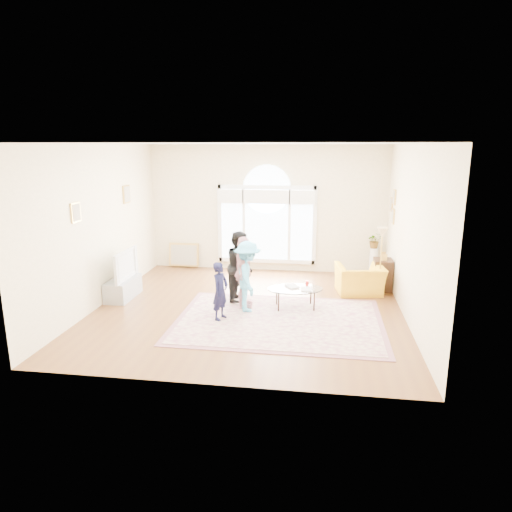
# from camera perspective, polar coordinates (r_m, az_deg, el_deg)

# --- Properties ---
(ground) EXTENTS (6.00, 6.00, 0.00)m
(ground) POSITION_cam_1_polar(r_m,az_deg,el_deg) (9.14, -0.97, -6.62)
(ground) COLOR brown
(ground) RESTS_ON ground
(room_shell) EXTENTS (6.00, 6.00, 6.00)m
(room_shell) POSITION_cam_1_polar(r_m,az_deg,el_deg) (11.49, 1.30, 5.65)
(room_shell) COLOR #F6E6BC
(room_shell) RESTS_ON ground
(area_rug) EXTENTS (3.60, 2.60, 0.02)m
(area_rug) POSITION_cam_1_polar(r_m,az_deg,el_deg) (8.54, 2.88, -8.07)
(area_rug) COLOR beige
(area_rug) RESTS_ON ground
(rug_border) EXTENTS (3.80, 2.80, 0.01)m
(rug_border) POSITION_cam_1_polar(r_m,az_deg,el_deg) (8.54, 2.88, -8.09)
(rug_border) COLOR #8C5963
(rug_border) RESTS_ON ground
(tv_console) EXTENTS (0.45, 1.00, 0.42)m
(tv_console) POSITION_cam_1_polar(r_m,az_deg,el_deg) (10.13, -16.28, -3.89)
(tv_console) COLOR #94989C
(tv_console) RESTS_ON ground
(television) EXTENTS (0.17, 1.07, 0.62)m
(television) POSITION_cam_1_polar(r_m,az_deg,el_deg) (9.98, -16.44, -1.05)
(television) COLOR black
(television) RESTS_ON tv_console
(coffee_table) EXTENTS (1.21, 0.90, 0.54)m
(coffee_table) POSITION_cam_1_polar(r_m,az_deg,el_deg) (9.07, 4.93, -4.16)
(coffee_table) COLOR silver
(coffee_table) RESTS_ON ground
(armchair) EXTENTS (1.10, 1.00, 0.64)m
(armchair) POSITION_cam_1_polar(r_m,az_deg,el_deg) (10.21, 12.83, -2.90)
(armchair) COLOR gold
(armchair) RESTS_ON ground
(side_cabinet) EXTENTS (0.40, 0.50, 0.70)m
(side_cabinet) POSITION_cam_1_polar(r_m,az_deg,el_deg) (10.61, 15.52, -2.26)
(side_cabinet) COLOR black
(side_cabinet) RESTS_ON ground
(floor_lamp) EXTENTS (0.31, 0.31, 1.51)m
(floor_lamp) POSITION_cam_1_polar(r_m,az_deg,el_deg) (9.89, 15.49, 2.17)
(floor_lamp) COLOR black
(floor_lamp) RESTS_ON ground
(plant_pedestal) EXTENTS (0.20, 0.20, 0.70)m
(plant_pedestal) POSITION_cam_1_polar(r_m,az_deg,el_deg) (11.71, 14.45, -0.71)
(plant_pedestal) COLOR white
(plant_pedestal) RESTS_ON ground
(potted_plant) EXTENTS (0.42, 0.38, 0.39)m
(potted_plant) POSITION_cam_1_polar(r_m,az_deg,el_deg) (11.59, 14.61, 1.90)
(potted_plant) COLOR #33722D
(potted_plant) RESTS_ON plant_pedestal
(leaning_picture) EXTENTS (0.80, 0.14, 0.62)m
(leaning_picture) POSITION_cam_1_polar(r_m,az_deg,el_deg) (12.32, -8.93, -1.41)
(leaning_picture) COLOR tan
(leaning_picture) RESTS_ON ground
(child_navy) EXTENTS (0.38, 0.46, 1.09)m
(child_navy) POSITION_cam_1_polar(r_m,az_deg,el_deg) (8.43, -4.49, -4.37)
(child_navy) COLOR #131433
(child_navy) RESTS_ON area_rug
(child_black) EXTENTS (0.56, 0.71, 1.45)m
(child_black) POSITION_cam_1_polar(r_m,az_deg,el_deg) (9.41, -1.99, -1.25)
(child_black) COLOR black
(child_black) RESTS_ON area_rug
(child_pink) EXTENTS (0.43, 0.87, 1.44)m
(child_pink) POSITION_cam_1_polar(r_m,az_deg,el_deg) (8.95, -1.59, -2.09)
(child_pink) COLOR pink
(child_pink) RESTS_ON area_rug
(child_blue) EXTENTS (0.73, 1.00, 1.38)m
(child_blue) POSITION_cam_1_polar(r_m,az_deg,el_deg) (8.80, -1.07, -2.56)
(child_blue) COLOR #52B8E6
(child_blue) RESTS_ON area_rug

